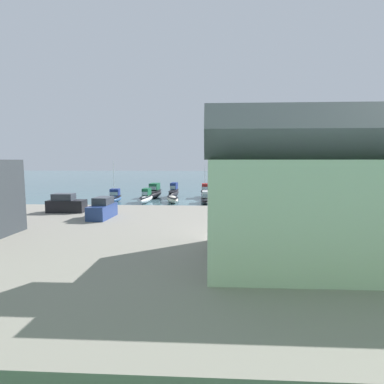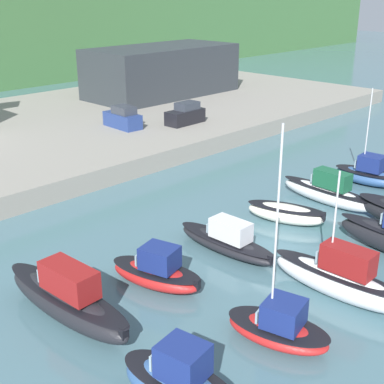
{
  "view_description": "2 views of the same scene",
  "coord_description": "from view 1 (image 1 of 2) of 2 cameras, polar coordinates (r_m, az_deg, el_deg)",
  "views": [
    {
      "loc": [
        -2.76,
        54.53,
        7.59
      ],
      "look_at": [
        -0.3,
        6.18,
        2.44
      ],
      "focal_mm": 28.0,
      "sensor_mm": 36.0,
      "label": 1
    },
    {
      "loc": [
        -23.96,
        -16.57,
        14.57
      ],
      "look_at": [
        0.79,
        7.62,
        1.25
      ],
      "focal_mm": 50.0,
      "sensor_mm": 36.0,
      "label": 2
    }
  ],
  "objects": [
    {
      "name": "moored_boat_9",
      "position": [
        61.25,
        -3.49,
        -0.0
      ],
      "size": [
        2.15,
        8.06,
        3.01
      ],
      "rotation": [
        0.0,
        0.0,
        -0.06
      ],
      "color": "black",
      "rests_on": "ground_plane"
    },
    {
      "name": "pickup_truck_0",
      "position": [
        29.84,
        29.3,
        -4.69
      ],
      "size": [
        2.15,
        4.8,
        1.9
      ],
      "rotation": [
        0.0,
        0.0,
        0.04
      ],
      "color": "maroon",
      "rests_on": "quay_promenade"
    },
    {
      "name": "moored_boat_6",
      "position": [
        61.04,
        12.63,
        -0.25
      ],
      "size": [
        2.76,
        5.11,
        2.78
      ],
      "rotation": [
        0.0,
        0.0,
        0.16
      ],
      "color": "#33568E",
      "rests_on": "ground_plane"
    },
    {
      "name": "parked_car_1",
      "position": [
        37.62,
        -22.85,
        -2.16
      ],
      "size": [
        4.25,
        1.91,
        2.16
      ],
      "rotation": [
        0.0,
        0.0,
        1.6
      ],
      "color": "black",
      "rests_on": "quay_promenade"
    },
    {
      "name": "moored_boat_3",
      "position": [
        53.78,
        -3.73,
        -1.35
      ],
      "size": [
        3.33,
        5.54,
        1.24
      ],
      "rotation": [
        0.0,
        0.0,
        0.32
      ],
      "color": "white",
      "rests_on": "ground_plane"
    },
    {
      "name": "ground_plane",
      "position": [
        55.13,
        0.02,
        -1.84
      ],
      "size": [
        320.0,
        320.0,
        0.0
      ],
      "primitive_type": "plane",
      "color": "#476B75"
    },
    {
      "name": "moored_boat_1",
      "position": [
        53.55,
        8.41,
        -1.26
      ],
      "size": [
        3.31,
        5.55,
        2.29
      ],
      "rotation": [
        0.0,
        0.0,
        0.26
      ],
      "color": "red",
      "rests_on": "ground_plane"
    },
    {
      "name": "moored_boat_2",
      "position": [
        53.43,
        2.63,
        -1.3
      ],
      "size": [
        1.8,
        6.95,
        2.11
      ],
      "rotation": [
        0.0,
        0.0,
        0.01
      ],
      "color": "black",
      "rests_on": "ground_plane"
    },
    {
      "name": "person_on_quay",
      "position": [
        32.09,
        15.2,
        -2.91
      ],
      "size": [
        0.4,
        0.4,
        2.14
      ],
      "color": "#232838",
      "rests_on": "quay_promenade"
    },
    {
      "name": "moored_boat_7",
      "position": [
        60.7,
        7.23,
        -0.44
      ],
      "size": [
        3.27,
        5.07,
        9.76
      ],
      "rotation": [
        0.0,
        0.0,
        0.23
      ],
      "color": "red",
      "rests_on": "ground_plane"
    },
    {
      "name": "moored_boat_4",
      "position": [
        54.71,
        -8.71,
        -1.0
      ],
      "size": [
        2.03,
        7.57,
        2.53
      ],
      "rotation": [
        0.0,
        0.0,
        -0.06
      ],
      "color": "silver",
      "rests_on": "ground_plane"
    },
    {
      "name": "moored_boat_8",
      "position": [
        60.53,
        2.45,
        -0.12
      ],
      "size": [
        1.79,
        7.44,
        6.56
      ],
      "rotation": [
        0.0,
        0.0,
        0.02
      ],
      "color": "white",
      "rests_on": "ground_plane"
    },
    {
      "name": "moored_boat_5",
      "position": [
        56.26,
        -14.48,
        -0.98
      ],
      "size": [
        2.51,
        5.38,
        7.52
      ],
      "rotation": [
        0.0,
        0.0,
        0.07
      ],
      "color": "#33568E",
      "rests_on": "ground_plane"
    },
    {
      "name": "parked_car_2",
      "position": [
        32.53,
        -16.69,
        -3.15
      ],
      "size": [
        2.01,
        4.29,
        2.16
      ],
      "rotation": [
        0.0,
        0.0,
        -0.05
      ],
      "color": "navy",
      "rests_on": "quay_promenade"
    },
    {
      "name": "quay_promenade",
      "position": [
        24.58,
        -3.69,
        -9.97
      ],
      "size": [
        90.87,
        31.55,
        1.6
      ],
      "color": "gray",
      "rests_on": "ground_plane"
    },
    {
      "name": "moored_boat_10",
      "position": [
        61.07,
        -7.21,
        -0.08
      ],
      "size": [
        3.09,
        8.48,
        2.94
      ],
      "rotation": [
        0.0,
        0.0,
        -0.1
      ],
      "color": "black",
      "rests_on": "ground_plane"
    },
    {
      "name": "moored_boat_0",
      "position": [
        53.51,
        13.76,
        -1.08
      ],
      "size": [
        2.27,
        8.65,
        2.94
      ],
      "rotation": [
        0.0,
        0.0,
        0.05
      ],
      "color": "black",
      "rests_on": "ground_plane"
    }
  ]
}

